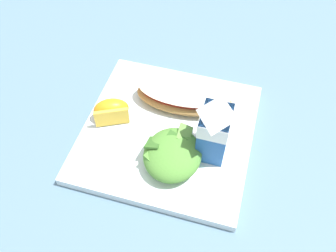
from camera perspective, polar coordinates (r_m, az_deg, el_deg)
The scene contains 6 objects.
ground at distance 0.64m, azimuth 0.00°, elevation -1.41°, with size 3.00×3.00×0.00m, color slate.
white_plate at distance 0.63m, azimuth 0.00°, elevation -0.99°, with size 0.28×0.28×0.02m, color silver.
cheesy_pizza_bread at distance 0.65m, azimuth 2.53°, elevation 4.76°, with size 0.09×0.17×0.04m.
green_salad_pile at distance 0.57m, azimuth 0.69°, elevation -4.38°, with size 0.10×0.09×0.04m.
milk_carton at distance 0.56m, azimuth 7.22°, elevation -0.23°, with size 0.06×0.04×0.11m.
orange_wedge_front at distance 0.63m, azimuth -8.76°, elevation 2.35°, with size 0.06×0.07×0.04m.
Camera 1 is at (0.36, 0.10, 0.52)m, focal length 39.53 mm.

